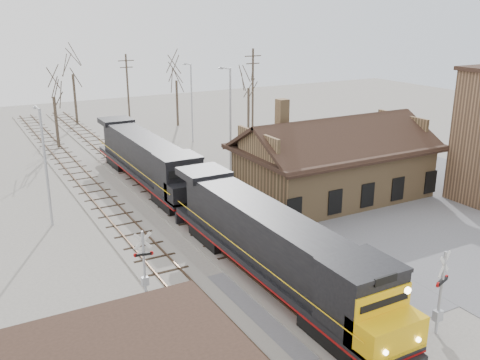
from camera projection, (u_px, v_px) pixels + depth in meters
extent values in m
plane|color=gray|center=(293.00, 301.00, 27.35)|extent=(140.00, 140.00, 0.00)
cube|color=#5E5E63|center=(293.00, 301.00, 27.34)|extent=(60.00, 9.00, 0.03)
cube|color=#5E5E63|center=(466.00, 214.00, 38.99)|extent=(22.00, 26.00, 0.03)
cube|color=gray|center=(179.00, 209.00, 39.83)|extent=(3.40, 90.00, 0.12)
cube|color=#473323|center=(170.00, 210.00, 39.47)|extent=(0.08, 90.00, 0.14)
cube|color=#473323|center=(188.00, 206.00, 40.13)|extent=(0.08, 90.00, 0.14)
cube|color=gray|center=(120.00, 220.00, 37.75)|extent=(3.40, 90.00, 0.12)
cube|color=#473323|center=(110.00, 221.00, 37.39)|extent=(0.08, 90.00, 0.14)
cube|color=#473323|center=(130.00, 217.00, 38.05)|extent=(0.08, 90.00, 0.14)
cube|color=#93734C|center=(333.00, 172.00, 42.29)|extent=(14.00, 8.00, 4.00)
cube|color=black|center=(335.00, 146.00, 41.66)|extent=(15.20, 9.20, 0.30)
cube|color=black|center=(355.00, 140.00, 39.44)|extent=(15.00, 4.71, 2.66)
cube|color=black|center=(317.00, 128.00, 43.27)|extent=(15.00, 4.71, 2.66)
cube|color=#93734C|center=(282.00, 114.00, 40.24)|extent=(0.80, 0.80, 2.20)
cube|color=black|center=(343.00, 331.00, 23.89)|extent=(2.40, 3.85, 0.96)
cube|color=black|center=(218.00, 234.00, 34.32)|extent=(2.40, 3.85, 0.96)
cube|color=black|center=(270.00, 261.00, 28.87)|extent=(2.88, 19.23, 0.34)
cube|color=maroon|center=(270.00, 264.00, 28.94)|extent=(2.90, 19.23, 0.12)
cube|color=black|center=(259.00, 228.00, 29.42)|extent=(2.50, 13.94, 2.69)
cube|color=black|center=(360.00, 295.00, 22.49)|extent=(2.88, 2.69, 2.69)
cube|color=#EDB40C|center=(386.00, 331.00, 21.37)|extent=(2.88, 1.73, 1.35)
cylinder|color=#FFF2CC|center=(408.00, 290.00, 19.95)|extent=(0.27, 0.10, 0.27)
cube|color=black|center=(175.00, 200.00, 40.34)|extent=(2.40, 3.85, 0.96)
cube|color=black|center=(125.00, 161.00, 50.76)|extent=(2.40, 3.85, 0.96)
cube|color=black|center=(146.00, 170.00, 45.32)|extent=(2.88, 19.23, 0.34)
cube|color=maroon|center=(146.00, 172.00, 45.39)|extent=(2.90, 19.23, 0.12)
cube|color=black|center=(141.00, 150.00, 45.87)|extent=(2.50, 13.94, 2.69)
cube|color=black|center=(178.00, 175.00, 38.94)|extent=(2.88, 2.69, 2.69)
cube|color=black|center=(188.00, 192.00, 37.82)|extent=(2.88, 1.73, 1.35)
cube|color=black|center=(194.00, 215.00, 37.45)|extent=(2.69, 0.25, 0.96)
cylinder|color=#A5A8AD|center=(441.00, 293.00, 24.04)|extent=(0.14, 0.14, 4.13)
cube|color=silver|center=(444.00, 264.00, 23.60)|extent=(1.04, 0.38, 1.08)
cube|color=silver|center=(444.00, 264.00, 23.60)|extent=(1.04, 0.38, 1.08)
cube|color=black|center=(442.00, 281.00, 23.85)|extent=(0.93, 0.43, 0.15)
cylinder|color=#B20C0C|center=(438.00, 285.00, 23.53)|extent=(0.26, 0.15, 0.25)
cylinder|color=#B20C0C|center=(446.00, 277.00, 24.18)|extent=(0.26, 0.15, 0.25)
cube|color=#A5A8AD|center=(438.00, 315.00, 24.38)|extent=(0.41, 0.31, 0.52)
cylinder|color=#A5A8AD|center=(144.00, 264.00, 27.41)|extent=(0.13, 0.13, 3.62)
cube|color=silver|center=(143.00, 241.00, 27.03)|extent=(0.94, 0.21, 0.95)
cube|color=silver|center=(143.00, 241.00, 27.03)|extent=(0.94, 0.21, 0.95)
cube|color=black|center=(143.00, 254.00, 27.25)|extent=(0.83, 0.29, 0.14)
cylinder|color=#B20C0C|center=(151.00, 253.00, 27.37)|extent=(0.23, 0.12, 0.22)
cylinder|color=#B20C0C|center=(135.00, 255.00, 27.12)|extent=(0.23, 0.12, 0.22)
cube|color=#A5A8AD|center=(145.00, 281.00, 27.71)|extent=(0.36, 0.27, 0.45)
cylinder|color=#A5A8AD|center=(46.00, 169.00, 35.86)|extent=(0.18, 0.18, 8.16)
cylinder|color=#A5A8AD|center=(37.00, 108.00, 35.41)|extent=(0.12, 1.80, 0.12)
cube|color=#A5A8AD|center=(35.00, 108.00, 36.11)|extent=(0.25, 0.50, 0.12)
cylinder|color=#A5A8AD|center=(230.00, 126.00, 45.40)|extent=(0.18, 0.18, 9.73)
cylinder|color=#A5A8AD|center=(225.00, 68.00, 44.71)|extent=(0.12, 1.80, 0.12)
cube|color=#A5A8AD|center=(221.00, 68.00, 45.41)|extent=(0.25, 0.50, 0.12)
cylinder|color=#A5A8AD|center=(192.00, 103.00, 59.50)|extent=(0.18, 0.18, 8.70)
cylinder|color=#A5A8AD|center=(187.00, 64.00, 58.96)|extent=(0.12, 1.80, 0.12)
cube|color=#A5A8AD|center=(185.00, 64.00, 59.66)|extent=(0.25, 0.50, 0.12)
cylinder|color=#382D23|center=(128.00, 92.00, 66.18)|extent=(0.24, 0.24, 9.20)
cube|color=#382D23|center=(126.00, 61.00, 65.03)|extent=(2.00, 0.10, 0.10)
cube|color=#382D23|center=(126.00, 67.00, 65.27)|extent=(1.60, 0.10, 0.10)
cylinder|color=#382D23|center=(253.00, 96.00, 59.06)|extent=(0.24, 0.24, 10.33)
cube|color=#382D23|center=(253.00, 56.00, 57.74)|extent=(2.00, 0.10, 0.10)
cube|color=#382D23|center=(253.00, 63.00, 57.98)|extent=(1.60, 0.10, 0.10)
cylinder|color=#382D23|center=(56.00, 123.00, 56.97)|extent=(0.32, 0.32, 5.55)
cylinder|color=#382D23|center=(75.00, 100.00, 68.82)|extent=(0.32, 0.32, 6.52)
cylinder|color=#382D23|center=(177.00, 103.00, 68.33)|extent=(0.32, 0.32, 5.80)
cylinder|color=#382D23|center=(248.00, 109.00, 66.57)|extent=(0.32, 0.32, 5.11)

